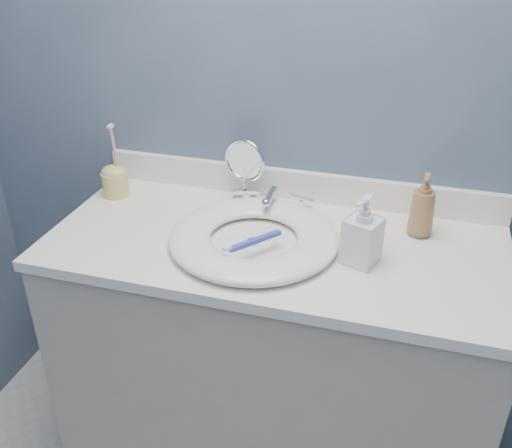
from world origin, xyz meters
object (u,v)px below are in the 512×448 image
at_px(makeup_mirror, 245,168).
at_px(soap_bottle_amber, 423,205).
at_px(soap_bottle_clear, 363,230).
at_px(toothbrush_holder, 115,179).

bearing_deg(makeup_mirror, soap_bottle_amber, 5.02).
distance_m(soap_bottle_clear, toothbrush_holder, 0.79).
height_order(soap_bottle_clear, toothbrush_holder, toothbrush_holder).
bearing_deg(soap_bottle_clear, toothbrush_holder, -171.99).
bearing_deg(toothbrush_holder, soap_bottle_amber, 0.71).
bearing_deg(toothbrush_holder, soap_bottle_clear, -12.41).
height_order(makeup_mirror, soap_bottle_amber, makeup_mirror).
distance_m(makeup_mirror, soap_bottle_clear, 0.45).
height_order(soap_bottle_amber, soap_bottle_clear, soap_bottle_clear).
bearing_deg(soap_bottle_amber, makeup_mirror, 177.77).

